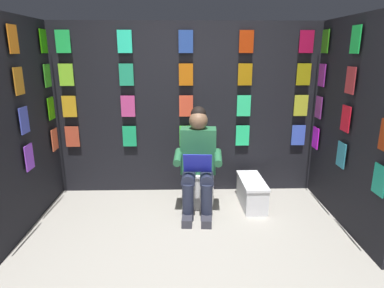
% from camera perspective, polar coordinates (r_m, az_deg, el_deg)
% --- Properties ---
extents(ground_plane, '(30.00, 30.00, 0.00)m').
position_cam_1_polar(ground_plane, '(2.99, -0.58, -21.08)').
color(ground_plane, '#9E998E').
extents(display_wall_back, '(3.36, 0.14, 2.13)m').
position_cam_1_polar(display_wall_back, '(4.25, -1.01, 5.84)').
color(display_wall_back, black).
rests_on(display_wall_back, ground).
extents(display_wall_left, '(0.14, 1.74, 2.13)m').
position_cam_1_polar(display_wall_left, '(3.76, 25.68, 3.01)').
color(display_wall_left, black).
rests_on(display_wall_left, ground).
extents(display_wall_right, '(0.14, 1.74, 2.13)m').
position_cam_1_polar(display_wall_right, '(3.73, -27.66, 2.67)').
color(display_wall_right, black).
rests_on(display_wall_right, ground).
extents(toilet, '(0.42, 0.57, 0.77)m').
position_cam_1_polar(toilet, '(4.06, 1.05, -5.48)').
color(toilet, white).
rests_on(toilet, ground).
extents(person_reading, '(0.54, 0.70, 1.19)m').
position_cam_1_polar(person_reading, '(3.76, 1.02, -2.83)').
color(person_reading, '#286B42').
rests_on(person_reading, ground).
extents(comic_longbox_near, '(0.28, 0.64, 0.32)m').
position_cam_1_polar(comic_longbox_near, '(4.09, 10.10, -8.05)').
color(comic_longbox_near, silver).
rests_on(comic_longbox_near, ground).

